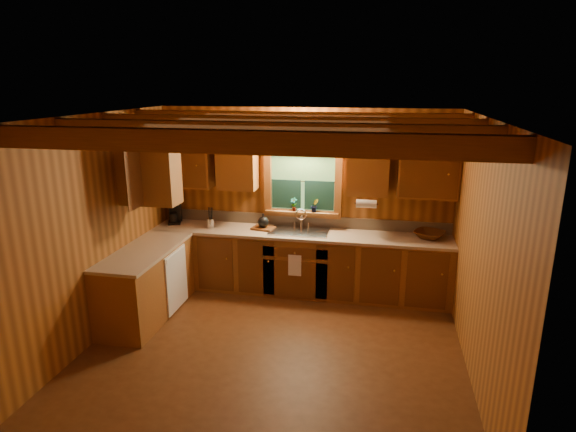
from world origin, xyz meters
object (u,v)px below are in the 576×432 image
(coffee_maker, at_px, (175,213))
(wicker_basket, at_px, (430,235))
(cutting_board, at_px, (263,228))
(sink, at_px, (299,235))

(coffee_maker, height_order, wicker_basket, coffee_maker)
(coffee_maker, xyz_separation_m, cutting_board, (1.37, -0.05, -0.14))
(sink, distance_m, wicker_basket, 1.78)
(coffee_maker, bearing_deg, sink, -23.70)
(sink, height_order, coffee_maker, coffee_maker)
(coffee_maker, distance_m, wicker_basket, 3.68)
(cutting_board, xyz_separation_m, wicker_basket, (2.30, 0.04, 0.03))
(sink, bearing_deg, coffee_maker, 178.05)
(wicker_basket, bearing_deg, coffee_maker, 179.94)
(sink, bearing_deg, cutting_board, 177.88)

